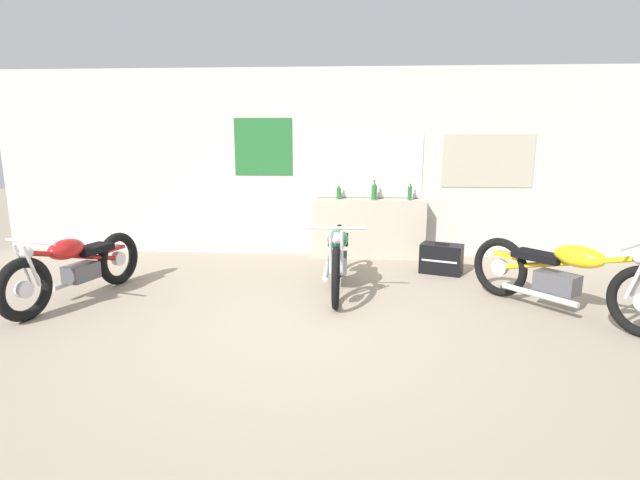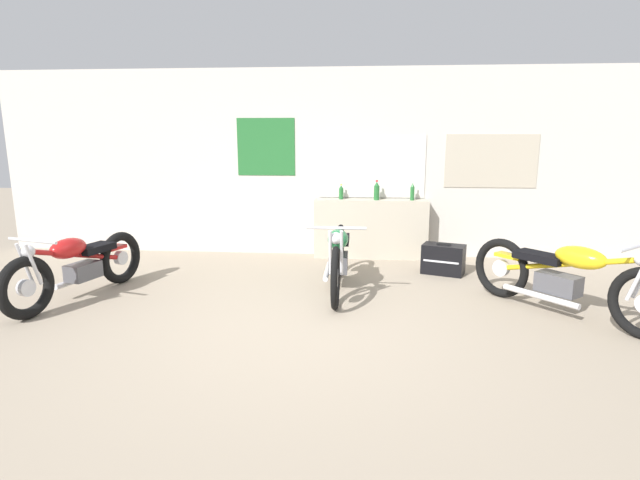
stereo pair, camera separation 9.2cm
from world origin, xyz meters
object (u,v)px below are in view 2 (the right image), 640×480
object	(u,v)px
bottle_leftmost	(341,192)
bottle_left_center	(377,191)
hard_case_black	(443,259)
motorcycle_yellow	(566,277)
bottle_center	(412,192)
motorcycle_green	(338,256)
motorcycle_red	(78,266)

from	to	relation	value
bottle_leftmost	bottle_left_center	xyz separation A→B (m)	(0.53, -0.04, 0.03)
bottle_left_center	hard_case_black	bearing A→B (deg)	-42.12
bottle_left_center	motorcycle_yellow	bearing A→B (deg)	-51.00
bottle_center	bottle_leftmost	bearing A→B (deg)	177.80
motorcycle_green	motorcycle_red	world-z (taller)	motorcycle_green
bottle_leftmost	hard_case_black	xyz separation A→B (m)	(1.42, -0.85, -0.79)
motorcycle_red	hard_case_black	bearing A→B (deg)	18.38
motorcycle_yellow	motorcycle_red	xyz separation A→B (m)	(-5.27, 0.09, -0.03)
bottle_leftmost	hard_case_black	bearing A→B (deg)	-30.89
motorcycle_yellow	bottle_left_center	bearing A→B (deg)	129.00
bottle_left_center	motorcycle_yellow	size ratio (longest dim) A/B	0.17
hard_case_black	motorcycle_yellow	bearing A→B (deg)	-56.88
bottle_center	motorcycle_yellow	bearing A→B (deg)	-59.75
motorcycle_green	motorcycle_yellow	bearing A→B (deg)	-15.82
bottle_center	hard_case_black	size ratio (longest dim) A/B	0.45
bottle_left_center	hard_case_black	size ratio (longest dim) A/B	0.48
bottle_leftmost	motorcycle_red	distance (m)	3.70
bottle_left_center	hard_case_black	world-z (taller)	bottle_left_center
bottle_center	motorcycle_green	distance (m)	2.02
motorcycle_red	hard_case_black	distance (m)	4.51
hard_case_black	bottle_center	bearing A→B (deg)	114.38
motorcycle_yellow	bottle_leftmost	bearing A→B (deg)	135.52
motorcycle_yellow	hard_case_black	xyz separation A→B (m)	(-0.99, 1.51, -0.22)
bottle_center	motorcycle_red	distance (m)	4.55
bottle_left_center	bottle_leftmost	bearing A→B (deg)	175.24
bottle_left_center	motorcycle_green	bearing A→B (deg)	-106.38
bottle_left_center	bottle_center	world-z (taller)	bottle_left_center
motorcycle_yellow	motorcycle_green	distance (m)	2.45
motorcycle_yellow	hard_case_black	bearing A→B (deg)	123.12
bottle_leftmost	bottle_center	size ratio (longest dim) A/B	0.82
bottle_leftmost	motorcycle_yellow	bearing A→B (deg)	-44.48
hard_case_black	motorcycle_red	bearing A→B (deg)	-161.62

